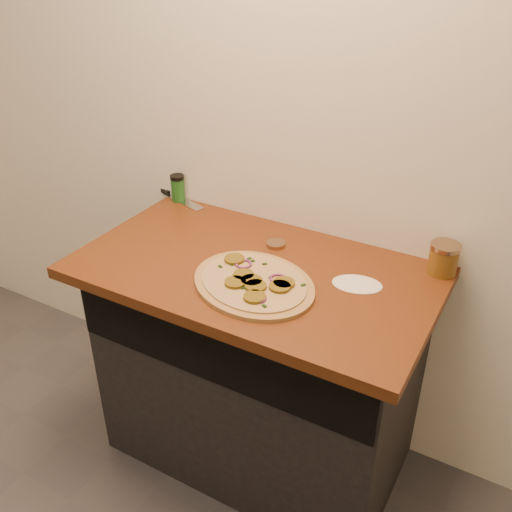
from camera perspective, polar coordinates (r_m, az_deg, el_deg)
The scene contains 8 objects.
cabinet at distance 2.20m, azimuth 0.32°, elevation -11.19°, with size 1.10×0.60×0.86m, color black.
countertop at distance 1.91m, azimuth -0.08°, elevation -1.54°, with size 1.20×0.70×0.04m, color #672E13.
pizza at distance 1.80m, azimuth -0.22°, elevation -2.69°, with size 0.55×0.55×0.03m.
chefs_knife at distance 2.43m, azimuth -8.46°, elevation 6.11°, with size 0.33×0.13×0.02m.
mason_jar_lid at distance 2.02m, azimuth 2.00°, elevation 1.19°, with size 0.07×0.07×0.01m, color #977857.
salsa_jar at distance 1.94m, azimuth 18.25°, elevation -0.24°, with size 0.10×0.10×0.11m.
spice_shaker at distance 2.36m, azimuth -7.83°, elevation 6.76°, with size 0.06×0.06×0.11m.
flour_spill at distance 1.84m, azimuth 10.07°, elevation -2.79°, with size 0.16×0.16×0.00m, color silver.
Camera 1 is at (0.80, 0.01, 1.89)m, focal length 40.00 mm.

